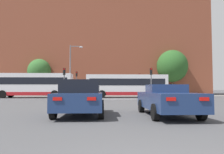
# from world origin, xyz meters

# --- Properties ---
(stop_line_strip) EXTENTS (8.03, 0.30, 0.01)m
(stop_line_strip) POSITION_xyz_m (0.00, 22.38, 0.00)
(stop_line_strip) COLOR silver
(stop_line_strip) RESTS_ON ground_plane
(far_pavement) EXTENTS (68.92, 2.50, 0.01)m
(far_pavement) POSITION_xyz_m (0.00, 33.92, 0.01)
(far_pavement) COLOR gray
(far_pavement) RESTS_ON ground_plane
(brick_civic_building) EXTENTS (44.95, 13.32, 27.22)m
(brick_civic_building) POSITION_xyz_m (-2.06, 43.98, 10.49)
(brick_civic_building) COLOR brown
(brick_civic_building) RESTS_ON ground_plane
(car_saloon_left) EXTENTS (2.09, 4.32, 1.58)m
(car_saloon_left) POSITION_xyz_m (-1.76, 7.31, 0.80)
(car_saloon_left) COLOR navy
(car_saloon_left) RESTS_ON ground_plane
(car_roadster_right) EXTENTS (1.97, 4.81, 1.38)m
(car_roadster_right) POSITION_xyz_m (2.05, 6.95, 0.71)
(car_roadster_right) COLOR navy
(car_roadster_right) RESTS_ON ground_plane
(bus_crossing_lead) EXTENTS (10.88, 2.67, 3.09)m
(bus_crossing_lead) POSITION_xyz_m (2.55, 27.11, 1.66)
(bus_crossing_lead) COLOR silver
(bus_crossing_lead) RESTS_ON ground_plane
(bus_crossing_trailing) EXTENTS (10.56, 2.77, 3.20)m
(bus_crossing_trailing) POSITION_xyz_m (-10.13, 26.88, 1.72)
(bus_crossing_trailing) COLOR silver
(bus_crossing_trailing) RESTS_ON ground_plane
(traffic_light_near_left) EXTENTS (0.26, 0.31, 3.60)m
(traffic_light_near_left) POSITION_xyz_m (-5.18, 22.74, 2.45)
(traffic_light_near_left) COLOR slate
(traffic_light_near_left) RESTS_ON ground_plane
(traffic_light_far_right) EXTENTS (0.26, 0.31, 3.72)m
(traffic_light_far_right) POSITION_xyz_m (5.42, 33.32, 2.52)
(traffic_light_far_right) COLOR slate
(traffic_light_far_right) RESTS_ON ground_plane
(traffic_light_far_left) EXTENTS (0.26, 0.31, 4.00)m
(traffic_light_far_left) POSITION_xyz_m (-4.94, 32.94, 2.70)
(traffic_light_far_left) COLOR slate
(traffic_light_far_left) RESTS_ON ground_plane
(traffic_light_near_right) EXTENTS (0.26, 0.31, 3.64)m
(traffic_light_near_right) POSITION_xyz_m (4.94, 22.60, 2.47)
(traffic_light_near_right) COLOR slate
(traffic_light_near_right) RESTS_ON ground_plane
(street_lamp_junction) EXTENTS (1.83, 0.36, 7.27)m
(street_lamp_junction) POSITION_xyz_m (-4.95, 27.78, 4.41)
(street_lamp_junction) COLOR slate
(street_lamp_junction) RESTS_ON ground_plane
(pedestrian_waiting) EXTENTS (0.45, 0.34, 1.60)m
(pedestrian_waiting) POSITION_xyz_m (-9.53, 34.28, 0.93)
(pedestrian_waiting) COLOR black
(pedestrian_waiting) RESTS_ON ground_plane
(tree_by_building) EXTENTS (4.10, 4.10, 6.55)m
(tree_by_building) POSITION_xyz_m (-12.05, 36.91, 4.38)
(tree_by_building) COLOR #4C3823
(tree_by_building) RESTS_ON ground_plane
(tree_kerbside) EXTENTS (5.60, 5.60, 8.31)m
(tree_kerbside) POSITION_xyz_m (12.07, 36.69, 5.36)
(tree_kerbside) COLOR #4C3823
(tree_kerbside) RESTS_ON ground_plane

